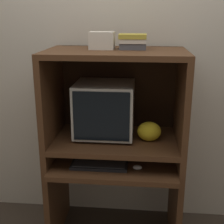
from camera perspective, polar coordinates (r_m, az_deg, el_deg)
wall_back at (r=2.46m, az=1.36°, el=8.85°), size 6.00×0.06×2.60m
desk_base at (r=2.40m, az=0.51°, el=-13.94°), size 0.95×0.63×0.66m
desk_monitor_shelf at (r=2.27m, az=0.63°, el=-5.57°), size 0.95×0.57×0.15m
hutch_upper at (r=2.17m, az=0.74°, el=5.72°), size 0.95×0.57×0.63m
crt_monitor at (r=2.24m, az=-1.37°, el=0.56°), size 0.41×0.38×0.39m
keyboard at (r=2.18m, az=-2.37°, el=-9.71°), size 0.39×0.14×0.03m
mouse at (r=2.15m, az=4.67°, el=-10.05°), size 0.06×0.04×0.03m
snack_bag at (r=2.21m, az=6.81°, el=-3.53°), size 0.17×0.13×0.14m
book_stack at (r=2.14m, az=3.83°, el=12.76°), size 0.18×0.15×0.10m
storage_box at (r=2.16m, az=-1.84°, el=12.95°), size 0.17×0.14×0.12m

